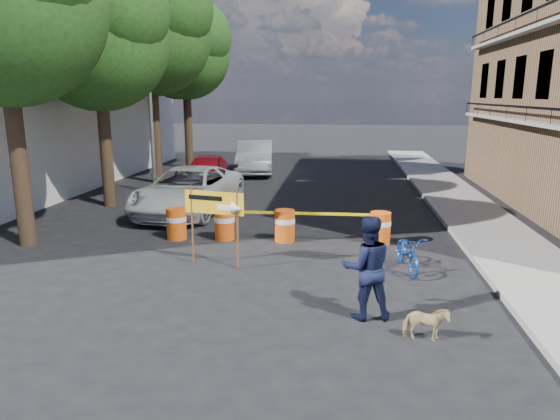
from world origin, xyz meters
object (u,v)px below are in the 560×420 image
(barrel_far_left, at_px, (176,223))
(bicycle, at_px, (409,235))
(pedestrian, at_px, (367,268))
(dog, at_px, (426,324))
(sedan_red, at_px, (207,170))
(detour_sign, at_px, (222,209))
(suv_white, at_px, (189,190))
(barrel_mid_right, at_px, (285,225))
(sedan_silver, at_px, (255,157))
(barrel_far_right, at_px, (380,227))
(barrel_mid_left, at_px, (225,223))

(barrel_far_left, distance_m, bicycle, 6.52)
(pedestrian, relative_size, dog, 2.62)
(bicycle, bearing_deg, sedan_red, 117.91)
(detour_sign, bearing_deg, suv_white, 126.39)
(barrel_mid_right, distance_m, dog, 6.31)
(sedan_silver, bearing_deg, pedestrian, -81.08)
(detour_sign, xyz_separation_m, dog, (4.22, -3.20, -1.12))
(suv_white, bearing_deg, barrel_far_right, -20.47)
(barrel_mid_left, distance_m, bicycle, 5.26)
(detour_sign, relative_size, pedestrian, 1.00)
(detour_sign, distance_m, suv_white, 6.12)
(pedestrian, relative_size, sedan_red, 0.47)
(barrel_far_right, bearing_deg, suv_white, 154.02)
(bicycle, relative_size, suv_white, 0.30)
(barrel_mid_left, xyz_separation_m, barrel_mid_right, (1.72, 0.05, 0.00))
(dog, bearing_deg, pedestrian, 53.17)
(bicycle, relative_size, dog, 2.28)
(pedestrian, height_order, sedan_red, pedestrian)
(sedan_red, bearing_deg, dog, -68.00)
(pedestrian, height_order, dog, pedestrian)
(detour_sign, bearing_deg, bicycle, 16.05)
(barrel_mid_right, bearing_deg, barrel_far_right, 1.29)
(bicycle, relative_size, sedan_silver, 0.33)
(pedestrian, distance_m, dog, 1.42)
(detour_sign, distance_m, sedan_red, 11.30)
(barrel_far_left, distance_m, detour_sign, 3.04)
(sedan_red, bearing_deg, barrel_mid_right, -68.06)
(barrel_mid_left, bearing_deg, barrel_mid_right, 1.56)
(barrel_mid_right, relative_size, detour_sign, 0.46)
(dog, height_order, suv_white, suv_white)
(detour_sign, height_order, sedan_red, detour_sign)
(sedan_silver, bearing_deg, suv_white, -102.17)
(barrel_mid_right, height_order, pedestrian, pedestrian)
(barrel_mid_right, distance_m, bicycle, 3.75)
(barrel_mid_right, relative_size, bicycle, 0.53)
(sedan_red, bearing_deg, barrel_far_right, -55.70)
(barrel_mid_left, distance_m, sedan_silver, 12.56)
(suv_white, xyz_separation_m, sedan_silver, (0.77, 9.26, 0.06))
(barrel_far_left, height_order, dog, barrel_far_left)
(dog, bearing_deg, suv_white, 41.15)
(barrel_far_left, distance_m, sedan_red, 8.72)
(barrel_mid_left, height_order, dog, barrel_mid_left)
(detour_sign, height_order, suv_white, detour_sign)
(sedan_silver, bearing_deg, barrel_far_right, -72.93)
(barrel_far_right, relative_size, sedan_red, 0.22)
(barrel_mid_left, xyz_separation_m, sedan_silver, (-1.27, 12.49, 0.38))
(barrel_far_left, bearing_deg, barrel_mid_right, 3.06)
(barrel_far_left, bearing_deg, bicycle, -16.53)
(barrel_far_left, xyz_separation_m, suv_white, (-0.66, 3.35, 0.31))
(dog, bearing_deg, barrel_far_right, 7.00)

